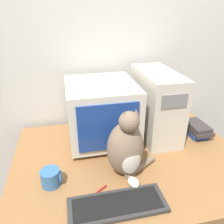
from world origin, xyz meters
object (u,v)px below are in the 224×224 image
at_px(computer_tower, 156,104).
at_px(cat, 126,148).
at_px(crt_monitor, 102,111).
at_px(pen, 95,194).
at_px(mug, 51,178).
at_px(book_stack, 196,129).
at_px(keyboard, 117,205).

distance_m(computer_tower, cat, 0.47).
relative_size(crt_monitor, pen, 3.62).
bearing_deg(pen, crt_monitor, 76.24).
height_order(pen, mug, mug).
height_order(book_stack, pen, book_stack).
bearing_deg(keyboard, mug, 145.00).
xyz_separation_m(crt_monitor, pen, (-0.12, -0.48, -0.20)).
bearing_deg(book_stack, mug, -164.09).
height_order(keyboard, cat, cat).
height_order(computer_tower, pen, computer_tower).
relative_size(keyboard, mug, 4.34).
bearing_deg(pen, mug, 150.90).
bearing_deg(mug, keyboard, -35.00).
bearing_deg(pen, computer_tower, 44.35).
bearing_deg(computer_tower, book_stack, -16.22).
height_order(crt_monitor, mug, crt_monitor).
relative_size(crt_monitor, mug, 4.50).
bearing_deg(computer_tower, crt_monitor, 178.33).
xyz_separation_m(computer_tower, pen, (-0.48, -0.47, -0.22)).
xyz_separation_m(crt_monitor, mug, (-0.32, -0.37, -0.16)).
relative_size(computer_tower, book_stack, 2.23).
distance_m(keyboard, cat, 0.27).
height_order(crt_monitor, pen, crt_monitor).
bearing_deg(keyboard, computer_tower, 54.71).
relative_size(computer_tower, keyboard, 1.08).
xyz_separation_m(computer_tower, keyboard, (-0.40, -0.56, -0.21)).
bearing_deg(crt_monitor, computer_tower, -1.67).
xyz_separation_m(computer_tower, book_stack, (0.28, -0.08, -0.18)).
distance_m(computer_tower, mug, 0.79).
distance_m(computer_tower, book_stack, 0.34).
bearing_deg(pen, keyboard, -46.14).
xyz_separation_m(crt_monitor, computer_tower, (0.36, -0.01, 0.02)).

